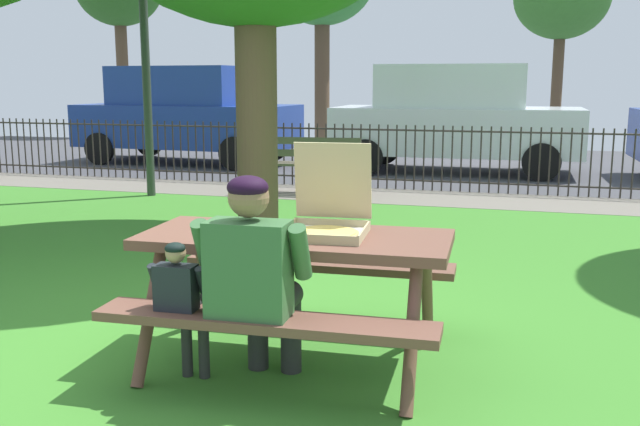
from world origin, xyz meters
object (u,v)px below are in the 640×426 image
Objects in this scene: child_at_table at (182,299)px; parked_car_left at (455,117)px; pizza_slice_on_table at (258,230)px; pizza_box_open at (327,217)px; lamp_post_walkway at (143,6)px; parked_car_far_left at (186,113)px; picnic_table_foreground at (295,263)px; adult_at_table at (255,274)px; park_bench_center at (308,166)px.

parked_car_left is at bearing 87.34° from child_at_table.
pizza_box_open is at bearing 8.58° from pizza_slice_on_table.
lamp_post_walkway is at bearing 128.15° from pizza_box_open.
lamp_post_walkway is 1.01× the size of parked_car_left.
pizza_box_open is 10.83m from parked_car_far_left.
parked_car_far_left is at bearing 118.86° from pizza_slice_on_table.
picnic_table_foreground is 1.56× the size of adult_at_table.
lamp_post_walkway reaches higher than adult_at_table.
pizza_slice_on_table is 0.06× the size of lamp_post_walkway.
child_at_table reaches higher than pizza_slice_on_table.
pizza_box_open reaches higher than picnic_table_foreground.
adult_at_table is 0.43m from child_at_table.
park_bench_center is at bearing -42.21° from parked_car_far_left.
lamp_post_walkway is at bearing -70.48° from parked_car_far_left.
pizza_box_open reaches higher than adult_at_table.
adult_at_table is 0.27× the size of parked_car_far_left.
lamp_post_walkway is (-4.14, 5.28, 1.82)m from pizza_box_open.
pizza_slice_on_table is 0.16× the size of park_bench_center.
picnic_table_foreground is 0.41× the size of parked_car_far_left.
pizza_slice_on_table is (-0.41, -0.06, -0.09)m from pizza_box_open.
adult_at_table is at bearing -96.43° from picnic_table_foreground.
picnic_table_foreground is 0.33m from pizza_box_open.
adult_at_table reaches higher than pizza_slice_on_table.
picnic_table_foreground is at bearing 50.21° from child_at_table.
pizza_box_open is 0.12× the size of lamp_post_walkway.
park_bench_center is at bearing 108.10° from pizza_box_open.
adult_at_table is 0.27× the size of parked_car_left.
picnic_table_foreground is at bearing -4.53° from pizza_slice_on_table.
child_at_table is (-0.63, -0.63, -0.36)m from pizza_box_open.
adult_at_table is (-0.06, -0.50, 0.06)m from picnic_table_foreground.
lamp_post_walkway is 4.58m from parked_car_far_left.
pizza_box_open is 0.12× the size of parked_car_far_left.
parked_car_far_left is (-5.16, 9.35, 0.23)m from pizza_slice_on_table.
picnic_table_foreground is 6.94× the size of pizza_slice_on_table.
parked_car_left is (5.40, -0.00, 0.00)m from parked_car_far_left.
pizza_box_open is (0.17, 0.08, 0.27)m from picnic_table_foreground.
adult_at_table is at bearing -56.26° from lamp_post_walkway.
pizza_box_open is at bearing -51.85° from lamp_post_walkway.
picnic_table_foreground is at bearing -90.02° from parked_car_left.
park_bench_center is at bearing 106.39° from picnic_table_foreground.
parked_car_left is at bearing 61.11° from park_bench_center.
parked_car_far_left is 5.40m from parked_car_left.
child_at_table is 7.21m from lamp_post_walkway.
child_at_table is (-0.22, -0.57, -0.27)m from pizza_slice_on_table.
parked_car_left is (0.06, 9.88, 0.35)m from adult_at_table.
pizza_box_open is 9.29m from parked_car_left.
lamp_post_walkway reaches higher than parked_car_far_left.
park_bench_center is 3.23m from lamp_post_walkway.
lamp_post_walkway is (-3.97, 5.36, 2.09)m from picnic_table_foreground.
child_at_table is at bearing -78.64° from park_bench_center.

